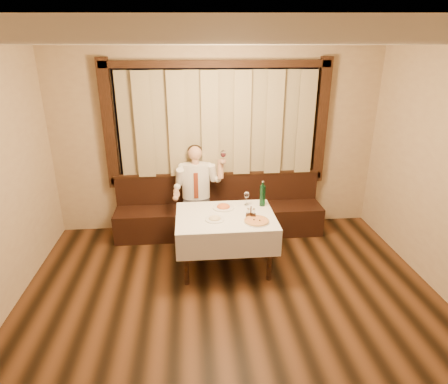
{
  "coord_description": "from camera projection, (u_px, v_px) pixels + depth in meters",
  "views": [
    {
      "loc": [
        -0.43,
        -2.65,
        2.79
      ],
      "look_at": [
        0.0,
        1.9,
        1.0
      ],
      "focal_mm": 30.0,
      "sensor_mm": 36.0,
      "label": 1
    }
  ],
  "objects": [
    {
      "name": "room",
      "position": [
        232.0,
        180.0,
        3.87
      ],
      "size": [
        5.01,
        6.01,
        2.81
      ],
      "color": "black",
      "rests_on": "ground"
    },
    {
      "name": "banquette",
      "position": [
        219.0,
        214.0,
        5.92
      ],
      "size": [
        3.2,
        0.61,
        0.94
      ],
      "color": "black",
      "rests_on": "ground"
    },
    {
      "name": "dining_table",
      "position": [
        225.0,
        223.0,
        4.85
      ],
      "size": [
        1.27,
        0.97,
        0.76
      ],
      "color": "black",
      "rests_on": "ground"
    },
    {
      "name": "pizza",
      "position": [
        257.0,
        221.0,
        4.62
      ],
      "size": [
        0.32,
        0.32,
        0.03
      ],
      "rotation": [
        0.0,
        0.0,
        0.21
      ],
      "color": "white",
      "rests_on": "dining_table"
    },
    {
      "name": "pasta_red",
      "position": [
        223.0,
        205.0,
        5.01
      ],
      "size": [
        0.29,
        0.29,
        0.1
      ],
      "rotation": [
        0.0,
        0.0,
        0.07
      ],
      "color": "white",
      "rests_on": "dining_table"
    },
    {
      "name": "pasta_cream",
      "position": [
        215.0,
        217.0,
        4.67
      ],
      "size": [
        0.25,
        0.25,
        0.08
      ],
      "rotation": [
        0.0,
        0.0,
        -0.24
      ],
      "color": "white",
      "rests_on": "dining_table"
    },
    {
      "name": "green_bottle",
      "position": [
        263.0,
        195.0,
        5.05
      ],
      "size": [
        0.08,
        0.08,
        0.35
      ],
      "rotation": [
        0.0,
        0.0,
        0.05
      ],
      "color": "#0F4A24",
      "rests_on": "dining_table"
    },
    {
      "name": "table_wine_glass",
      "position": [
        247.0,
        195.0,
        5.07
      ],
      "size": [
        0.07,
        0.07,
        0.19
      ],
      "rotation": [
        0.0,
        0.0,
        -0.0
      ],
      "color": "white",
      "rests_on": "dining_table"
    },
    {
      "name": "cruet_caddy",
      "position": [
        251.0,
        213.0,
        4.75
      ],
      "size": [
        0.14,
        0.09,
        0.14
      ],
      "rotation": [
        0.0,
        0.0,
        -0.21
      ],
      "color": "black",
      "rests_on": "dining_table"
    },
    {
      "name": "seated_man",
      "position": [
        196.0,
        186.0,
        5.62
      ],
      "size": [
        0.79,
        0.59,
        1.43
      ],
      "color": "black",
      "rests_on": "ground"
    }
  ]
}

